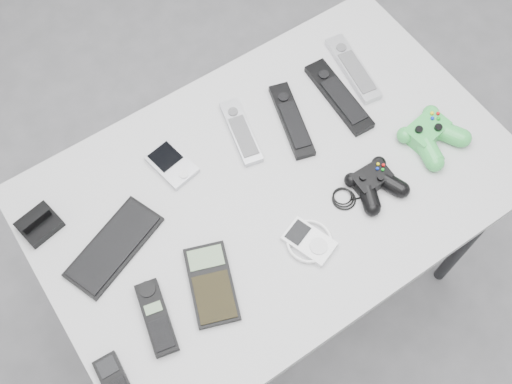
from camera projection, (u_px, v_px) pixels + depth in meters
floor at (270, 266)px, 2.11m from camera, size 3.50×3.50×0.00m
desk at (274, 196)px, 1.47m from camera, size 1.12×0.72×0.75m
pda_keyboard at (114, 246)px, 1.33m from camera, size 0.25×0.18×0.01m
dock_bracket at (38, 222)px, 1.34m from camera, size 0.10×0.09×0.05m
pda at (172, 164)px, 1.42m from camera, size 0.09×0.13×0.02m
remote_silver_a at (241, 132)px, 1.46m from camera, size 0.09×0.19×0.02m
remote_black_a at (292, 120)px, 1.48m from camera, size 0.11×0.22×0.02m
remote_black_b at (339, 96)px, 1.51m from camera, size 0.07×0.24×0.02m
remote_silver_b at (353, 68)px, 1.55m from camera, size 0.09×0.22×0.02m
mobile_phone at (114, 381)px, 1.20m from camera, size 0.06×0.11×0.02m
cordless_handset at (156, 317)px, 1.26m from camera, size 0.08×0.17×0.03m
calculator at (211, 284)px, 1.29m from camera, size 0.15×0.20×0.02m
mp3_player at (309, 241)px, 1.33m from camera, size 0.14×0.14×0.02m
controller_black at (375, 182)px, 1.39m from camera, size 0.21×0.14×0.04m
controller_green at (431, 134)px, 1.44m from camera, size 0.16×0.17×0.05m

